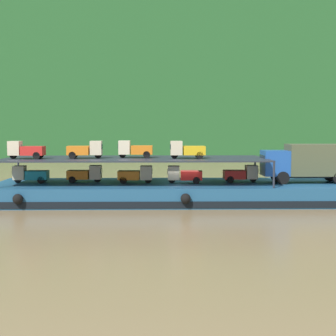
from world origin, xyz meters
The scene contains 14 objects.
ground_plane centered at (0.00, 0.00, 0.00)m, with size 400.00×400.00×0.00m, color olive.
hillside_far_bank centered at (0.00, 63.24, 20.50)m, with size 139.55×30.11×36.39m.
cargo_barge centered at (0.00, -0.02, 0.75)m, with size 29.96×8.54×1.50m.
covered_lorry centered at (10.00, -0.09, 3.19)m, with size 7.86×2.31×3.10m.
cargo_rack centered at (-3.80, 0.00, 3.44)m, with size 20.76×7.15×2.00m.
mini_truck_lower_stern centered at (-12.23, 0.23, 2.19)m, with size 2.75×1.22×1.38m.
mini_truck_lower_aft centered at (-7.86, 0.48, 2.19)m, with size 2.75×1.22×1.38m.
mini_truck_lower_mid centered at (-3.76, -0.03, 2.19)m, with size 2.77×1.25×1.38m.
mini_truck_lower_fore centered at (0.11, -0.19, 2.19)m, with size 2.79×1.29×1.38m.
mini_truck_lower_bow centered at (4.75, 0.40, 2.19)m, with size 2.76×1.23×1.38m.
mini_truck_upper_stern centered at (-12.26, -0.75, 4.19)m, with size 2.76×1.23×1.38m.
mini_truck_upper_mid centered at (-7.69, -0.35, 4.19)m, with size 2.75×1.22×1.38m.
mini_truck_upper_fore centered at (-3.85, 0.39, 4.19)m, with size 2.75×1.22×1.38m.
mini_truck_upper_bow centered at (0.29, -0.60, 4.19)m, with size 2.77×1.25×1.38m.
Camera 1 is at (-1.94, -38.83, 5.98)m, focal length 52.17 mm.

